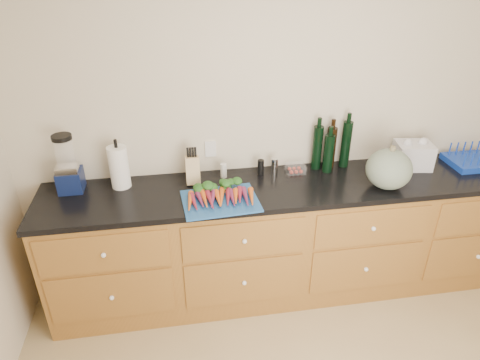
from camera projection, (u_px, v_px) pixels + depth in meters
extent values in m
cube|color=beige|center=(290.00, 120.00, 3.15)|extent=(4.10, 0.05, 2.60)
cube|color=brown|center=(295.00, 239.00, 3.28)|extent=(3.60, 0.60, 0.90)
cube|color=brown|center=(104.00, 254.00, 2.70)|extent=(0.82, 0.01, 0.28)
sphere|color=white|center=(103.00, 255.00, 2.68)|extent=(0.03, 0.03, 0.03)
cube|color=brown|center=(112.00, 296.00, 2.87)|extent=(0.82, 0.01, 0.38)
sphere|color=white|center=(112.00, 298.00, 2.86)|extent=(0.03, 0.03, 0.03)
cube|color=brown|center=(244.00, 240.00, 2.82)|extent=(0.82, 0.01, 0.28)
sphere|color=white|center=(245.00, 241.00, 2.81)|extent=(0.03, 0.03, 0.03)
cube|color=brown|center=(244.00, 281.00, 2.99)|extent=(0.82, 0.01, 0.38)
sphere|color=white|center=(244.00, 283.00, 2.98)|extent=(0.03, 0.03, 0.03)
cube|color=brown|center=(373.00, 227.00, 2.95)|extent=(0.82, 0.01, 0.28)
sphere|color=white|center=(374.00, 229.00, 2.93)|extent=(0.03, 0.03, 0.03)
cube|color=brown|center=(365.00, 268.00, 3.12)|extent=(0.82, 0.01, 0.38)
sphere|color=white|center=(366.00, 269.00, 3.11)|extent=(0.03, 0.03, 0.03)
cube|color=brown|center=(477.00, 255.00, 3.25)|extent=(0.82, 0.01, 0.38)
sphere|color=white|center=(478.00, 257.00, 3.23)|extent=(0.03, 0.03, 0.03)
cube|color=black|center=(299.00, 186.00, 3.05)|extent=(3.64, 0.62, 0.04)
cube|color=#1F5396|center=(220.00, 201.00, 2.82)|extent=(0.52, 0.41, 0.01)
cone|color=orange|center=(190.00, 202.00, 2.76)|extent=(0.04, 0.19, 0.04)
cone|color=maroon|center=(195.00, 201.00, 2.77)|extent=(0.04, 0.19, 0.04)
cone|color=#7B264F|center=(200.00, 201.00, 2.77)|extent=(0.04, 0.19, 0.04)
cone|color=orange|center=(204.00, 200.00, 2.78)|extent=(0.04, 0.19, 0.04)
cone|color=maroon|center=(209.00, 200.00, 2.78)|extent=(0.04, 0.19, 0.04)
cone|color=#7B264F|center=(214.00, 200.00, 2.78)|extent=(0.04, 0.19, 0.04)
cone|color=orange|center=(219.00, 199.00, 2.79)|extent=(0.04, 0.19, 0.04)
ellipsoid|color=#194D1B|center=(203.00, 188.00, 2.90)|extent=(0.19, 0.11, 0.06)
cone|color=orange|center=(223.00, 199.00, 2.79)|extent=(0.04, 0.19, 0.04)
cone|color=maroon|center=(227.00, 198.00, 2.80)|extent=(0.04, 0.19, 0.04)
cone|color=#7B264F|center=(232.00, 198.00, 2.80)|extent=(0.04, 0.19, 0.04)
cone|color=orange|center=(236.00, 198.00, 2.81)|extent=(0.04, 0.19, 0.04)
cone|color=maroon|center=(241.00, 197.00, 2.81)|extent=(0.04, 0.19, 0.04)
cone|color=#7B264F|center=(246.00, 197.00, 2.81)|extent=(0.04, 0.19, 0.04)
cone|color=orange|center=(250.00, 197.00, 2.82)|extent=(0.04, 0.19, 0.04)
ellipsoid|color=#194D1B|center=(233.00, 186.00, 2.93)|extent=(0.19, 0.11, 0.06)
ellipsoid|color=#586A59|center=(389.00, 169.00, 2.93)|extent=(0.31, 0.31, 0.28)
cube|color=#0E1A45|center=(71.00, 180.00, 2.93)|extent=(0.16, 0.16, 0.15)
cube|color=silver|center=(67.00, 169.00, 2.85)|extent=(0.14, 0.10, 0.05)
cylinder|color=white|center=(65.00, 154.00, 2.83)|extent=(0.12, 0.12, 0.21)
cylinder|color=black|center=(61.00, 137.00, 2.77)|extent=(0.13, 0.13, 0.03)
cylinder|color=white|center=(119.00, 167.00, 2.94)|extent=(0.13, 0.13, 0.30)
cube|color=tan|center=(193.00, 170.00, 3.01)|extent=(0.10, 0.10, 0.19)
cylinder|color=silver|center=(224.00, 171.00, 3.10)|extent=(0.05, 0.05, 0.11)
cylinder|color=black|center=(261.00, 167.00, 3.14)|extent=(0.05, 0.05, 0.12)
cylinder|color=silver|center=(274.00, 166.00, 3.15)|extent=(0.05, 0.05, 0.12)
cube|color=white|center=(295.00, 168.00, 3.18)|extent=(0.14, 0.11, 0.06)
cylinder|color=black|center=(317.00, 148.00, 3.18)|extent=(0.07, 0.07, 0.33)
cylinder|color=black|center=(331.00, 147.00, 3.21)|extent=(0.07, 0.07, 0.31)
cylinder|color=black|center=(346.00, 144.00, 3.21)|extent=(0.07, 0.07, 0.36)
cylinder|color=black|center=(328.00, 153.00, 3.14)|extent=(0.07, 0.07, 0.29)
cube|color=#1236A6|center=(473.00, 162.00, 3.30)|extent=(0.38, 0.30, 0.05)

